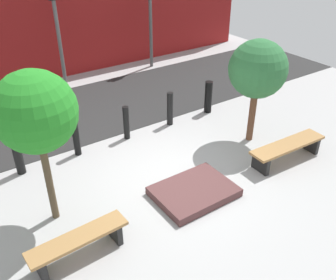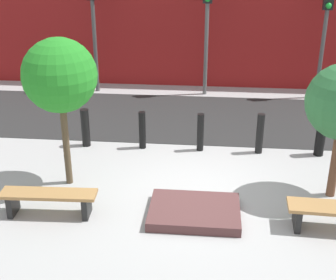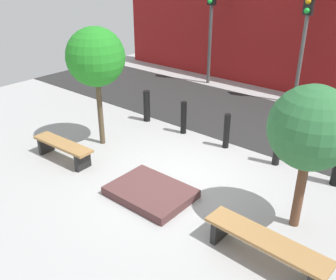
% 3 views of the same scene
% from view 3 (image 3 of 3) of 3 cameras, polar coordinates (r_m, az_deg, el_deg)
% --- Properties ---
extents(ground_plane, '(18.00, 18.00, 0.00)m').
position_cam_3_polar(ground_plane, '(8.03, 1.01, -6.15)').
color(ground_plane, '#A2A2A2').
extents(road_strip, '(18.00, 3.67, 0.01)m').
position_cam_3_polar(road_strip, '(11.20, 14.39, 2.69)').
color(road_strip, '#282828').
rests_on(road_strip, ground).
extents(building_facade, '(16.20, 0.50, 3.98)m').
position_cam_3_polar(building_facade, '(13.54, 21.65, 14.48)').
color(building_facade, maroon).
rests_on(building_facade, ground).
extents(bench_left, '(1.70, 0.47, 0.45)m').
position_cam_3_polar(bench_left, '(8.99, -15.70, -1.15)').
color(bench_left, black).
rests_on(bench_left, ground).
extents(bench_right, '(2.00, 0.55, 0.45)m').
position_cam_3_polar(bench_right, '(6.11, 14.61, -15.16)').
color(bench_right, black).
rests_on(bench_right, ground).
extents(planter_bed, '(1.59, 1.19, 0.17)m').
position_cam_3_polar(planter_bed, '(7.50, -2.66, -7.95)').
color(planter_bed, '#543332').
rests_on(planter_bed, ground).
extents(tree_behind_left_bench, '(1.38, 1.38, 2.91)m').
position_cam_3_polar(tree_behind_left_bench, '(9.02, -10.97, 12.23)').
color(tree_behind_left_bench, brown).
rests_on(tree_behind_left_bench, ground).
extents(tree_behind_right_bench, '(1.37, 1.37, 2.57)m').
position_cam_3_polar(tree_behind_right_bench, '(6.27, 20.97, 1.60)').
color(tree_behind_right_bench, brown).
rests_on(tree_behind_right_bench, ground).
extents(bollard_far_left, '(0.19, 0.19, 0.90)m').
position_cam_3_polar(bollard_far_left, '(10.80, -3.27, 5.19)').
color(bollard_far_left, black).
rests_on(bollard_far_left, ground).
extents(bollard_left, '(0.16, 0.16, 0.89)m').
position_cam_3_polar(bollard_left, '(10.00, 2.39, 3.41)').
color(bollard_left, black).
rests_on(bollard_left, ground).
extents(bollard_center, '(0.15, 0.15, 0.89)m').
position_cam_3_polar(bollard_center, '(9.31, 8.92, 1.36)').
color(bollard_center, black).
rests_on(bollard_center, ground).
extents(bollard_right, '(0.17, 0.17, 0.93)m').
position_cam_3_polar(bollard_right, '(8.77, 16.37, -0.87)').
color(bollard_right, black).
rests_on(bollard_right, ground).
extents(traffic_light_west, '(0.28, 0.27, 3.59)m').
position_cam_3_polar(traffic_light_west, '(13.99, 6.55, 18.43)').
color(traffic_light_west, '#484848').
rests_on(traffic_light_west, ground).
extents(traffic_light_mid_west, '(0.28, 0.27, 3.54)m').
position_cam_3_polar(traffic_light_mid_west, '(12.45, 20.23, 16.02)').
color(traffic_light_mid_west, '#5A5A5A').
rests_on(traffic_light_mid_west, ground).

